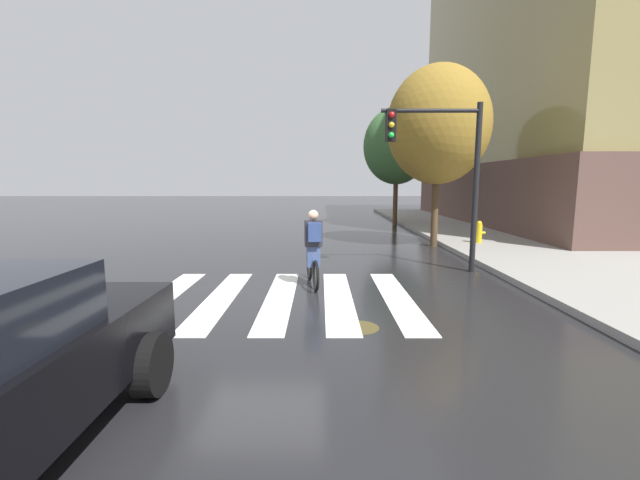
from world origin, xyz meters
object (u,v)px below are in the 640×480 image
(street_tree_mid, at_px, (398,146))
(cyclist, at_px, (315,249))
(manhole_cover, at_px, (361,327))
(fire_hydrant, at_px, (481,232))
(street_tree_near, at_px, (440,125))
(traffic_light_near, at_px, (446,158))

(street_tree_mid, bearing_deg, cyclist, -107.89)
(manhole_cover, height_order, fire_hydrant, fire_hydrant)
(street_tree_near, bearing_deg, fire_hydrant, -4.66)
(traffic_light_near, relative_size, street_tree_mid, 0.69)
(manhole_cover, height_order, street_tree_mid, street_tree_mid)
(manhole_cover, distance_m, street_tree_mid, 16.26)
(cyclist, height_order, traffic_light_near, traffic_light_near)
(manhole_cover, relative_size, street_tree_mid, 0.10)
(cyclist, xyz_separation_m, street_tree_near, (4.21, 5.64, 3.37))
(cyclist, height_order, street_tree_near, street_tree_near)
(traffic_light_near, bearing_deg, manhole_cover, -121.11)
(fire_hydrant, relative_size, street_tree_near, 0.12)
(street_tree_near, bearing_deg, manhole_cover, -112.76)
(traffic_light_near, bearing_deg, street_tree_mid, 85.36)
(fire_hydrant, bearing_deg, street_tree_near, 175.34)
(street_tree_near, bearing_deg, traffic_light_near, -103.54)
(traffic_light_near, relative_size, street_tree_near, 0.67)
(manhole_cover, distance_m, traffic_light_near, 5.53)
(cyclist, distance_m, street_tree_near, 7.81)
(street_tree_mid, bearing_deg, street_tree_near, -89.30)
(traffic_light_near, bearing_deg, street_tree_near, 76.46)
(cyclist, relative_size, street_tree_near, 0.27)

